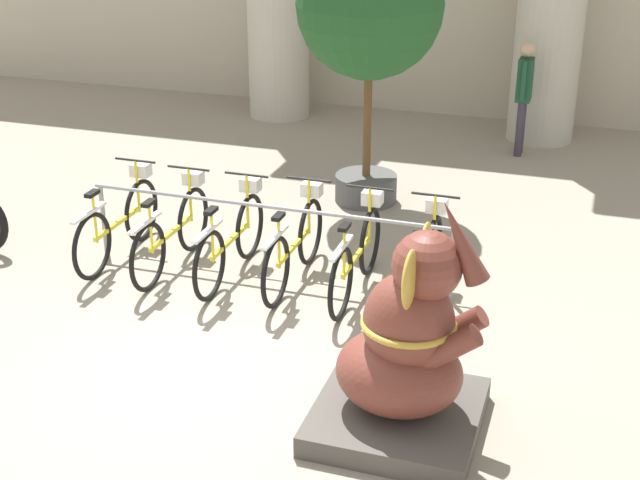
% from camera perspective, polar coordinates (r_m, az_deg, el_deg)
% --- Properties ---
extents(ground_plane, '(60.00, 60.00, 0.00)m').
position_cam_1_polar(ground_plane, '(7.67, -7.89, -8.32)').
color(ground_plane, gray).
extents(bike_rack, '(3.90, 0.05, 0.77)m').
position_cam_1_polar(bike_rack, '(9.02, -3.44, 1.33)').
color(bike_rack, gray).
rests_on(bike_rack, ground_plane).
extents(bicycle_0, '(0.48, 1.73, 0.96)m').
position_cam_1_polar(bicycle_0, '(9.71, -12.73, 1.17)').
color(bicycle_0, black).
rests_on(bicycle_0, ground_plane).
extents(bicycle_1, '(0.48, 1.73, 0.96)m').
position_cam_1_polar(bicycle_1, '(9.36, -9.40, 0.57)').
color(bicycle_1, black).
rests_on(bicycle_1, ground_plane).
extents(bicycle_2, '(0.48, 1.73, 0.96)m').
position_cam_1_polar(bicycle_2, '(9.09, -5.68, 0.08)').
color(bicycle_2, black).
rests_on(bicycle_2, ground_plane).
extents(bicycle_3, '(0.48, 1.73, 0.96)m').
position_cam_1_polar(bicycle_3, '(8.92, -1.61, -0.29)').
color(bicycle_3, black).
rests_on(bicycle_3, ground_plane).
extents(bicycle_4, '(0.48, 1.73, 0.96)m').
position_cam_1_polar(bicycle_4, '(8.70, 2.39, -0.96)').
color(bicycle_4, black).
rests_on(bicycle_4, ground_plane).
extents(bicycle_5, '(0.48, 1.73, 0.96)m').
position_cam_1_polar(bicycle_5, '(8.56, 6.65, -1.53)').
color(bicycle_5, black).
rests_on(bicycle_5, ground_plane).
extents(elephant_statue, '(1.24, 1.24, 1.92)m').
position_cam_1_polar(elephant_statue, '(6.62, 5.53, -7.29)').
color(elephant_statue, '#4C4742').
rests_on(elephant_statue, ground_plane).
extents(person_pedestrian, '(0.21, 0.47, 1.62)m').
position_cam_1_polar(person_pedestrian, '(12.95, 12.93, 9.44)').
color(person_pedestrian, '#383342').
rests_on(person_pedestrian, ground_plane).
extents(potted_tree, '(1.72, 1.72, 3.27)m').
position_cam_1_polar(potted_tree, '(10.56, 3.20, 14.35)').
color(potted_tree, '#4C4C4C').
rests_on(potted_tree, ground_plane).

